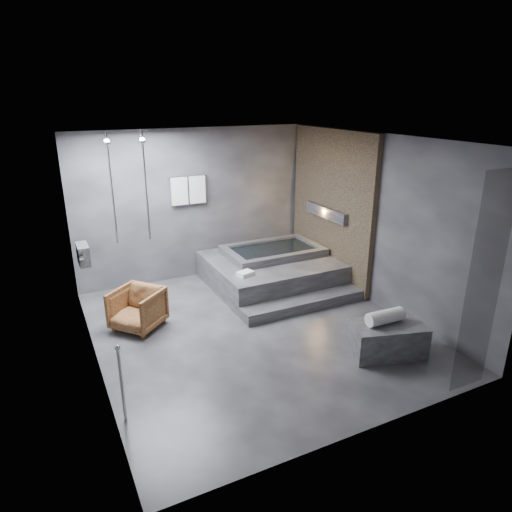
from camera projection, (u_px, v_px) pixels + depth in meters
room at (271, 212)px, 6.69m from camera, size 5.00×5.04×2.82m
tub_deck at (271, 271)px, 8.48m from camera, size 2.20×2.00×0.50m
tub_step at (304, 304)px, 7.53m from camera, size 2.20×0.36×0.18m
concrete_bench at (387, 339)px, 6.19m from camera, size 1.10×0.80×0.44m
driftwood_chair at (137, 309)px, 6.86m from camera, size 0.96×0.95×0.62m
rolled_towel at (385, 317)px, 6.12m from camera, size 0.54×0.22×0.19m
deck_towel at (245, 273)px, 7.60m from camera, size 0.30×0.25×0.07m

